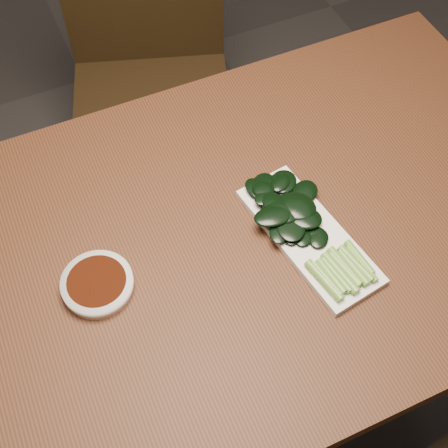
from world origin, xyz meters
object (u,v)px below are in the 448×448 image
(sauce_bowl, at_px, (97,284))
(gai_lan, at_px, (301,224))
(table, at_px, (221,260))
(serving_plate, at_px, (309,236))
(chair_far, at_px, (150,75))

(sauce_bowl, relative_size, gai_lan, 0.40)
(table, xyz_separation_m, serving_plate, (0.15, -0.06, 0.08))
(serving_plate, distance_m, gai_lan, 0.03)
(table, distance_m, gai_lan, 0.17)
(table, bearing_deg, serving_plate, -22.80)
(chair_far, relative_size, serving_plate, 2.80)
(table, relative_size, gai_lan, 4.54)
(table, height_order, sauce_bowl, sauce_bowl)
(table, distance_m, serving_plate, 0.18)
(sauce_bowl, distance_m, serving_plate, 0.39)
(table, xyz_separation_m, gai_lan, (0.14, -0.04, 0.10))
(table, height_order, chair_far, chair_far)
(table, xyz_separation_m, sauce_bowl, (-0.23, -0.00, 0.09))
(chair_far, xyz_separation_m, serving_plate, (0.04, -0.80, 0.27))
(chair_far, bearing_deg, table, -79.87)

